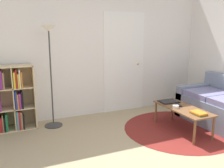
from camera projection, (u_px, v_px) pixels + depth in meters
The scene contains 9 objects.
wall_back at pixel (92, 50), 4.80m from camera, with size 7.76×0.11×2.60m.
rug at pixel (179, 129), 4.26m from camera, with size 1.87×1.87×0.01m.
bookshelf at pixel (1, 100), 4.10m from camera, with size 1.01×0.34×1.09m.
floor_lamp at pixel (50, 51), 4.13m from camera, with size 0.31×0.31×1.73m.
coffee_table at pixel (183, 110), 4.12m from camera, with size 0.44×1.08×0.41m.
laptop at pixel (169, 101), 4.42m from camera, with size 0.33×0.25×0.02m.
bowl at pixel (176, 107), 4.08m from camera, with size 0.10×0.10×0.05m.
book_stack_on_table at pixel (199, 113), 3.78m from camera, with size 0.17×0.22×0.04m.
remote at pixel (179, 105), 4.20m from camera, with size 0.09×0.18×0.02m.
Camera 1 is at (-1.58, -2.01, 1.66)m, focal length 40.00 mm.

